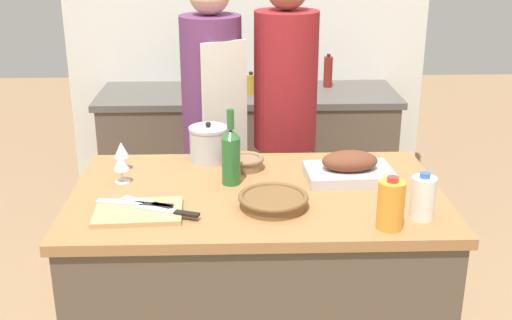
{
  "coord_description": "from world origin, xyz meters",
  "views": [
    {
      "loc": [
        -0.08,
        -2.28,
        1.92
      ],
      "look_at": [
        0.0,
        0.13,
        1.02
      ],
      "focal_mm": 45.0,
      "sensor_mm": 36.0,
      "label": 1
    }
  ],
  "objects_px": {
    "wine_glass_left": "(121,151)",
    "condiment_bottle_short": "(328,72)",
    "knife_chef": "(137,204)",
    "knife_bread": "(149,203)",
    "cutting_board": "(138,212)",
    "person_cook_aproned": "(213,125)",
    "stock_pot": "(209,144)",
    "wine_bottle_green": "(231,155)",
    "roasting_pan": "(349,169)",
    "juice_jug": "(391,205)",
    "wine_glass_right": "(121,163)",
    "condiment_bottle_tall": "(251,84)",
    "stand_mixer": "(205,66)",
    "mixing_bowl": "(246,162)",
    "milk_jug": "(423,198)",
    "wicker_basket": "(273,200)",
    "person_cook_guest": "(285,121)",
    "knife_paring": "(170,211)"
  },
  "relations": [
    {
      "from": "cutting_board",
      "to": "wine_glass_right",
      "type": "bearing_deg",
      "value": 109.16
    },
    {
      "from": "wicker_basket",
      "to": "wine_bottle_green",
      "type": "bearing_deg",
      "value": 123.19
    },
    {
      "from": "wine_glass_right",
      "to": "condiment_bottle_tall",
      "type": "height_order",
      "value": "condiment_bottle_tall"
    },
    {
      "from": "stock_pot",
      "to": "person_cook_aproned",
      "type": "distance_m",
      "value": 0.49
    },
    {
      "from": "roasting_pan",
      "to": "juice_jug",
      "type": "relative_size",
      "value": 1.91
    },
    {
      "from": "cutting_board",
      "to": "condiment_bottle_short",
      "type": "relative_size",
      "value": 1.51
    },
    {
      "from": "roasting_pan",
      "to": "stock_pot",
      "type": "distance_m",
      "value": 0.62
    },
    {
      "from": "juice_jug",
      "to": "milk_jug",
      "type": "bearing_deg",
      "value": 28.98
    },
    {
      "from": "cutting_board",
      "to": "person_cook_aproned",
      "type": "height_order",
      "value": "person_cook_aproned"
    },
    {
      "from": "roasting_pan",
      "to": "wine_bottle_green",
      "type": "height_order",
      "value": "wine_bottle_green"
    },
    {
      "from": "wicker_basket",
      "to": "condiment_bottle_tall",
      "type": "bearing_deg",
      "value": 91.25
    },
    {
      "from": "condiment_bottle_tall",
      "to": "juice_jug",
      "type": "bearing_deg",
      "value": -77.34
    },
    {
      "from": "stock_pot",
      "to": "person_cook_aproned",
      "type": "height_order",
      "value": "person_cook_aproned"
    },
    {
      "from": "juice_jug",
      "to": "wine_bottle_green",
      "type": "relative_size",
      "value": 0.61
    },
    {
      "from": "condiment_bottle_tall",
      "to": "person_cook_aproned",
      "type": "height_order",
      "value": "person_cook_aproned"
    },
    {
      "from": "stock_pot",
      "to": "wine_bottle_green",
      "type": "xyz_separation_m",
      "value": [
        0.1,
        -0.26,
        0.04
      ]
    },
    {
      "from": "cutting_board",
      "to": "juice_jug",
      "type": "distance_m",
      "value": 0.88
    },
    {
      "from": "wine_glass_left",
      "to": "stand_mixer",
      "type": "distance_m",
      "value": 1.49
    },
    {
      "from": "milk_jug",
      "to": "condiment_bottle_short",
      "type": "bearing_deg",
      "value": 91.61
    },
    {
      "from": "cutting_board",
      "to": "stock_pot",
      "type": "xyz_separation_m",
      "value": [
        0.23,
        0.53,
        0.07
      ]
    },
    {
      "from": "knife_paring",
      "to": "condiment_bottle_tall",
      "type": "xyz_separation_m",
      "value": [
        0.33,
        1.77,
        0.02
      ]
    },
    {
      "from": "knife_paring",
      "to": "condiment_bottle_short",
      "type": "height_order",
      "value": "condiment_bottle_short"
    },
    {
      "from": "wine_bottle_green",
      "to": "wine_glass_right",
      "type": "distance_m",
      "value": 0.44
    },
    {
      "from": "knife_chef",
      "to": "knife_bread",
      "type": "xyz_separation_m",
      "value": [
        0.04,
        0.0,
        -0.0
      ]
    },
    {
      "from": "cutting_board",
      "to": "wine_glass_right",
      "type": "xyz_separation_m",
      "value": [
        -0.1,
        0.3,
        0.07
      ]
    },
    {
      "from": "knife_bread",
      "to": "stand_mixer",
      "type": "bearing_deg",
      "value": 85.92
    },
    {
      "from": "stock_pot",
      "to": "knife_paring",
      "type": "distance_m",
      "value": 0.57
    },
    {
      "from": "wicker_basket",
      "to": "person_cook_guest",
      "type": "xyz_separation_m",
      "value": [
        0.12,
        1.01,
        -0.01
      ]
    },
    {
      "from": "person_cook_guest",
      "to": "wicker_basket",
      "type": "bearing_deg",
      "value": -97.77
    },
    {
      "from": "juice_jug",
      "to": "wine_glass_right",
      "type": "xyz_separation_m",
      "value": [
        -0.97,
        0.44,
        -0.01
      ]
    },
    {
      "from": "cutting_board",
      "to": "milk_jug",
      "type": "height_order",
      "value": "milk_jug"
    },
    {
      "from": "stock_pot",
      "to": "stand_mixer",
      "type": "bearing_deg",
      "value": 92.86
    },
    {
      "from": "mixing_bowl",
      "to": "wine_glass_left",
      "type": "distance_m",
      "value": 0.52
    },
    {
      "from": "mixing_bowl",
      "to": "knife_bread",
      "type": "height_order",
      "value": "mixing_bowl"
    },
    {
      "from": "cutting_board",
      "to": "juice_jug",
      "type": "bearing_deg",
      "value": -8.88
    },
    {
      "from": "mixing_bowl",
      "to": "knife_chef",
      "type": "relative_size",
      "value": 0.54
    },
    {
      "from": "wine_bottle_green",
      "to": "condiment_bottle_short",
      "type": "bearing_deg",
      "value": 69.57
    },
    {
      "from": "milk_jug",
      "to": "condiment_bottle_tall",
      "type": "height_order",
      "value": "milk_jug"
    },
    {
      "from": "condiment_bottle_tall",
      "to": "condiment_bottle_short",
      "type": "height_order",
      "value": "condiment_bottle_short"
    },
    {
      "from": "roasting_pan",
      "to": "person_cook_guest",
      "type": "height_order",
      "value": "person_cook_guest"
    },
    {
      "from": "cutting_board",
      "to": "knife_chef",
      "type": "height_order",
      "value": "knife_chef"
    },
    {
      "from": "mixing_bowl",
      "to": "roasting_pan",
      "type": "bearing_deg",
      "value": -17.99
    },
    {
      "from": "roasting_pan",
      "to": "person_cook_guest",
      "type": "bearing_deg",
      "value": 105.18
    },
    {
      "from": "stock_pot",
      "to": "stand_mixer",
      "type": "height_order",
      "value": "stand_mixer"
    },
    {
      "from": "knife_paring",
      "to": "person_cook_guest",
      "type": "relative_size",
      "value": 0.14
    },
    {
      "from": "wine_glass_left",
      "to": "condiment_bottle_short",
      "type": "xyz_separation_m",
      "value": [
        1.07,
        1.48,
        -0.0
      ]
    },
    {
      "from": "juice_jug",
      "to": "knife_bread",
      "type": "height_order",
      "value": "juice_jug"
    },
    {
      "from": "person_cook_guest",
      "to": "knife_paring",
      "type": "bearing_deg",
      "value": -115.47
    },
    {
      "from": "condiment_bottle_tall",
      "to": "stand_mixer",
      "type": "bearing_deg",
      "value": 149.8
    },
    {
      "from": "condiment_bottle_tall",
      "to": "roasting_pan",
      "type": "bearing_deg",
      "value": -76.03
    }
  ]
}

